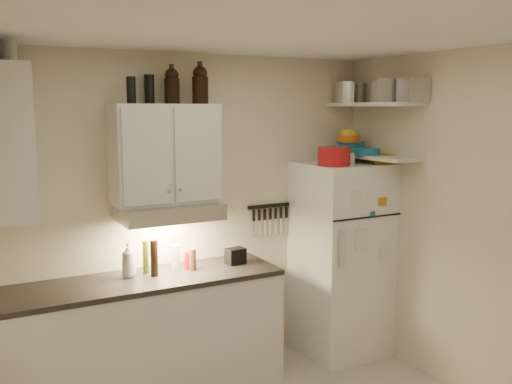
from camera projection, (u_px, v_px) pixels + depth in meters
name	position (u px, v px, depth m)	size (l,w,h in m)	color
ceiling	(293.00, 28.00, 3.18)	(3.20, 3.00, 0.02)	white
back_wall	(194.00, 215.00, 4.69)	(3.20, 0.02, 2.60)	beige
right_wall	(480.00, 229.00, 4.13)	(0.02, 3.00, 2.60)	beige
base_cabinet	(144.00, 340.00, 4.28)	(2.10, 0.60, 0.88)	silver
countertop	(142.00, 281.00, 4.22)	(2.10, 0.62, 0.04)	black
upper_cabinet	(165.00, 154.00, 4.32)	(0.80, 0.33, 0.75)	silver
side_cabinet	(3.00, 143.00, 3.65)	(0.33, 0.55, 1.00)	silver
range_hood	(169.00, 212.00, 4.32)	(0.76, 0.46, 0.12)	silver
fridge	(341.00, 259.00, 5.04)	(0.70, 0.68, 1.70)	white
shelf_hi	(373.00, 104.00, 4.82)	(0.30, 0.95, 0.03)	silver
shelf_lo	(372.00, 156.00, 4.88)	(0.30, 0.95, 0.03)	silver
knife_strip	(269.00, 206.00, 4.99)	(0.42, 0.02, 0.03)	black
dutch_oven	(334.00, 156.00, 4.67)	(0.27, 0.27, 0.15)	maroon
book_stack	(382.00, 159.00, 4.86)	(0.18, 0.23, 0.08)	#AD8415
spice_jar	(352.00, 159.00, 4.81)	(0.06, 0.06, 0.09)	silver
stock_pot	(349.00, 92.00, 5.09)	(0.26, 0.26, 0.18)	silver
tin_a	(386.00, 91.00, 4.69)	(0.19, 0.17, 0.19)	#AAAAAD
tin_b	(413.00, 90.00, 4.49)	(0.19, 0.19, 0.19)	#AAAAAD
bowl_teal	(350.00, 147.00, 5.07)	(0.25, 0.25, 0.10)	#165A7C
bowl_orange	(349.00, 139.00, 5.01)	(0.20, 0.20, 0.06)	#C25912
bowl_yellow	(349.00, 132.00, 5.00)	(0.15, 0.15, 0.05)	gold
plates	(366.00, 151.00, 4.83)	(0.24, 0.24, 0.06)	#165A7C
growler_a	(172.00, 86.00, 4.31)	(0.12, 0.12, 0.27)	black
growler_b	(200.00, 84.00, 4.37)	(0.13, 0.13, 0.30)	black
thermos_a	(149.00, 89.00, 4.27)	(0.07, 0.07, 0.22)	black
thermos_b	(131.00, 90.00, 4.07)	(0.07, 0.07, 0.19)	black
side_jar	(8.00, 53.00, 3.69)	(0.11, 0.11, 0.15)	silver
soap_bottle	(128.00, 258.00, 4.23)	(0.11, 0.12, 0.30)	silver
pepper_mill	(193.00, 260.00, 4.41)	(0.05, 0.05, 0.17)	brown
oil_bottle	(146.00, 257.00, 4.33)	(0.05, 0.05, 0.25)	#415F17
vinegar_bottle	(154.00, 258.00, 4.26)	(0.06, 0.06, 0.28)	black
clear_bottle	(175.00, 257.00, 4.45)	(0.06, 0.06, 0.19)	silver
red_jar	(189.00, 260.00, 4.47)	(0.07, 0.07, 0.14)	maroon
caddy	(236.00, 256.00, 4.61)	(0.15, 0.11, 0.13)	black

